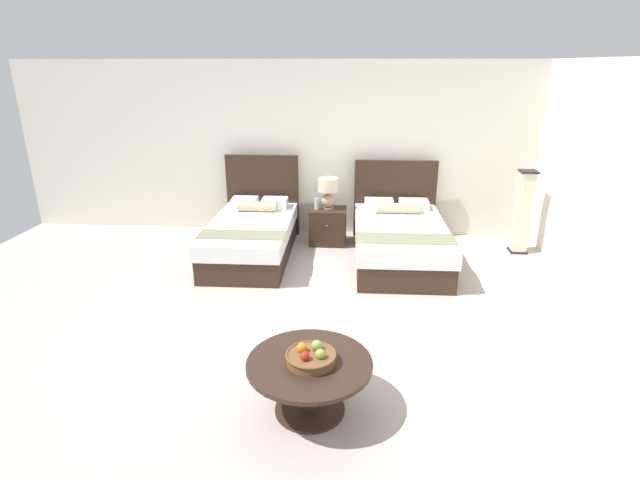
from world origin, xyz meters
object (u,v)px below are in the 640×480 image
object	(u,v)px
bed_near_corner	(399,239)
table_lamp	(328,190)
fruit_bowl	(311,357)
bed_near_window	(252,235)
floor_lamp_corner	(523,212)
coffee_table	(310,375)
nightstand	(328,226)
vase	(317,204)

from	to	relation	value
bed_near_corner	table_lamp	size ratio (longest dim) A/B	4.69
bed_near_corner	fruit_bowl	world-z (taller)	bed_near_corner
bed_near_window	floor_lamp_corner	size ratio (longest dim) A/B	1.77
bed_near_window	table_lamp	distance (m)	1.31
bed_near_corner	coffee_table	size ratio (longest dim) A/B	2.24
bed_near_corner	table_lamp	world-z (taller)	bed_near_corner
bed_near_window	floor_lamp_corner	bearing A→B (deg)	6.61
table_lamp	coffee_table	bearing A→B (deg)	-88.21
bed_near_corner	fruit_bowl	distance (m)	3.44
bed_near_corner	nightstand	xyz separation A→B (m)	(-1.04, 0.59, -0.03)
table_lamp	fruit_bowl	world-z (taller)	table_lamp
bed_near_corner	coffee_table	xyz separation A→B (m)	(-0.92, -3.30, 0.02)
bed_near_window	vase	xyz separation A→B (m)	(0.88, 0.55, 0.33)
vase	bed_near_window	bearing A→B (deg)	-148.06
vase	floor_lamp_corner	xyz separation A→B (m)	(2.98, -0.10, -0.03)
bed_near_corner	vase	distance (m)	1.37
bed_near_window	nightstand	bearing A→B (deg)	29.39
bed_near_window	floor_lamp_corner	xyz separation A→B (m)	(3.85, 0.45, 0.30)
coffee_table	fruit_bowl	size ratio (longest dim) A/B	2.50
nightstand	table_lamp	bearing A→B (deg)	90.00
table_lamp	fruit_bowl	xyz separation A→B (m)	(0.14, -3.92, -0.32)
bed_near_window	vase	world-z (taller)	bed_near_window
fruit_bowl	table_lamp	bearing A→B (deg)	91.98
nightstand	fruit_bowl	size ratio (longest dim) A/B	1.40
bed_near_window	vase	bearing A→B (deg)	31.94
bed_near_window	fruit_bowl	distance (m)	3.53
fruit_bowl	floor_lamp_corner	distance (m)	4.62
floor_lamp_corner	bed_near_corner	bearing A→B (deg)	-165.68
bed_near_window	vase	distance (m)	1.08
nightstand	vase	bearing A→B (deg)	-166.34
table_lamp	coffee_table	distance (m)	3.94
nightstand	coffee_table	bearing A→B (deg)	-88.20
bed_near_window	bed_near_corner	bearing A→B (deg)	-0.14
bed_near_corner	vase	world-z (taller)	bed_near_corner
coffee_table	nightstand	bearing A→B (deg)	91.80
fruit_bowl	coffee_table	bearing A→B (deg)	134.10
nightstand	vase	distance (m)	0.40
bed_near_window	coffee_table	bearing A→B (deg)	-70.60
bed_near_corner	coffee_table	distance (m)	3.43
nightstand	vase	world-z (taller)	vase
coffee_table	bed_near_window	bearing A→B (deg)	109.40
fruit_bowl	bed_near_corner	bearing A→B (deg)	74.69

